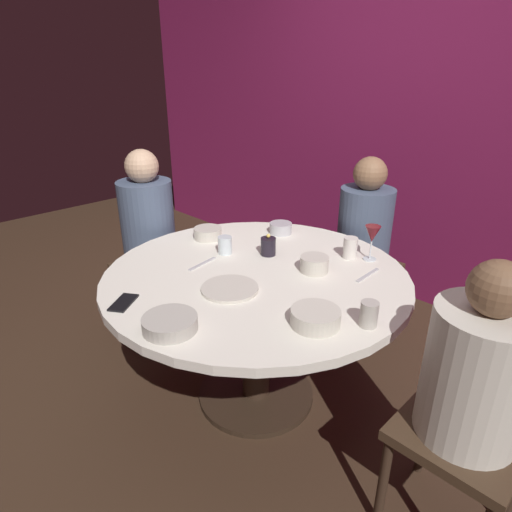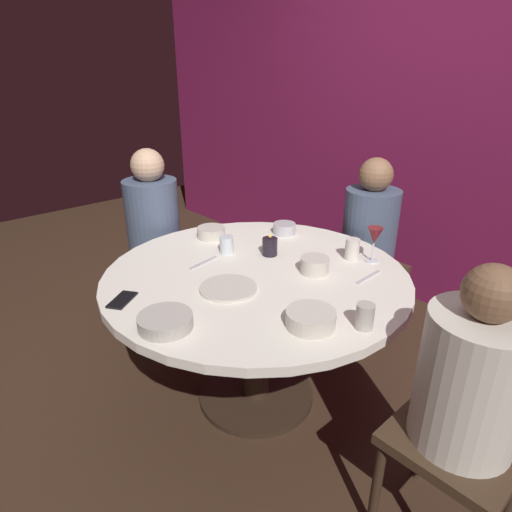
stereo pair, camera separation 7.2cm
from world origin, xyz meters
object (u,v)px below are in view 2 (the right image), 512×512
(bowl_serving_large, at_px, (284,228))
(cup_by_left_diner, at_px, (365,316))
(cup_near_candle, at_px, (352,249))
(bowl_rice_portion, at_px, (211,232))
(dinner_plate, at_px, (228,288))
(seated_diner_left, at_px, (153,224))
(candle_holder, at_px, (270,246))
(seated_diner_right, at_px, (470,385))
(cup_by_right_diner, at_px, (227,245))
(cell_phone, at_px, (122,300))
(dining_table, at_px, (256,298))
(bowl_salad_center, at_px, (311,319))
(wine_glass, at_px, (374,237))
(bowl_sauce_side, at_px, (165,321))
(seated_diner_back, at_px, (370,230))
(bowl_small_white, at_px, (315,265))

(bowl_serving_large, bearing_deg, cup_by_left_diner, -29.30)
(cup_near_candle, bearing_deg, bowl_rice_portion, -154.92)
(bowl_rice_portion, bearing_deg, dinner_plate, -30.71)
(seated_diner_left, distance_m, candle_holder, 0.85)
(seated_diner_right, bearing_deg, candle_holder, -9.61)
(cup_by_right_diner, bearing_deg, cell_phone, -81.17)
(candle_holder, relative_size, cell_phone, 0.80)
(cup_near_candle, height_order, cup_by_left_diner, cup_near_candle)
(seated_diner_left, relative_size, cup_by_right_diner, 13.21)
(dining_table, xyz_separation_m, bowl_salad_center, (0.47, -0.16, 0.17))
(wine_glass, distance_m, bowl_sauce_side, 1.07)
(bowl_salad_center, height_order, cup_by_right_diner, cup_by_right_diner)
(wine_glass, relative_size, cell_phone, 1.26)
(bowl_serving_large, height_order, bowl_salad_center, same)
(seated_diner_right, bearing_deg, bowl_sauce_side, 32.70)
(seated_diner_back, xyz_separation_m, dinner_plate, (0.05, -1.14, 0.03))
(cell_phone, bearing_deg, bowl_rice_portion, -99.01)
(candle_holder, distance_m, dinner_plate, 0.42)
(seated_diner_right, height_order, cup_near_candle, seated_diner_right)
(cup_near_candle, relative_size, cup_by_right_diner, 1.18)
(cup_by_left_diner, bearing_deg, bowl_rice_portion, 172.47)
(seated_diner_right, height_order, cup_by_right_diner, seated_diner_right)
(bowl_serving_large, xyz_separation_m, bowl_sauce_side, (0.38, -1.02, -0.00))
(seated_diner_back, xyz_separation_m, cup_by_right_diner, (-0.27, -0.89, 0.07))
(bowl_serving_large, distance_m, cup_by_left_diner, 1.00)
(dinner_plate, bearing_deg, dining_table, 103.03)
(bowl_serving_large, height_order, bowl_small_white, bowl_small_white)
(dinner_plate, distance_m, cell_phone, 0.44)
(bowl_sauce_side, bearing_deg, bowl_salad_center, 48.52)
(seated_diner_left, xyz_separation_m, seated_diner_right, (1.92, -0.00, -0.04))
(dining_table, bearing_deg, cup_by_left_diner, -2.89)
(cup_near_candle, bearing_deg, wine_glass, 29.70)
(bowl_sauce_side, bearing_deg, dining_table, 102.25)
(seated_diner_back, xyz_separation_m, wine_glass, (0.30, -0.43, 0.15))
(wine_glass, relative_size, dinner_plate, 0.71)
(bowl_salad_center, height_order, cup_near_candle, cup_near_candle)
(bowl_sauce_side, bearing_deg, seated_diner_back, 94.67)
(cup_by_left_diner, bearing_deg, bowl_sauce_side, -132.90)
(seated_diner_left, xyz_separation_m, wine_glass, (1.22, 0.49, 0.13))
(cell_phone, xyz_separation_m, cup_by_right_diner, (-0.10, 0.63, 0.04))
(seated_diner_left, height_order, cup_near_candle, seated_diner_left)
(seated_diner_back, height_order, cup_by_right_diner, seated_diner_back)
(wine_glass, relative_size, cup_near_candle, 1.67)
(dining_table, xyz_separation_m, seated_diner_back, (0.00, 0.93, 0.12))
(bowl_salad_center, relative_size, bowl_rice_portion, 1.20)
(bowl_sauce_side, relative_size, cup_by_left_diner, 2.07)
(wine_glass, relative_size, bowl_salad_center, 0.95)
(bowl_rice_portion, bearing_deg, seated_diner_right, -4.43)
(bowl_salad_center, relative_size, cup_near_candle, 1.75)
(cell_phone, xyz_separation_m, bowl_small_white, (0.36, 0.78, 0.03))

